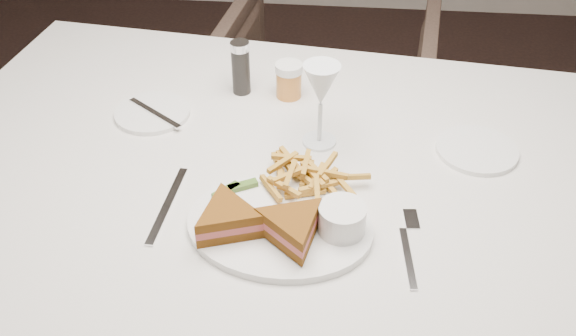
# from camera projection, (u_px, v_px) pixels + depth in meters

# --- Properties ---
(table) EXTENTS (1.61, 1.17, 0.75)m
(table) POSITION_uv_depth(u_px,v_px,m) (290.00, 300.00, 1.45)
(table) COLOR silver
(table) RESTS_ON ground
(chair_far) EXTENTS (0.76, 0.72, 0.70)m
(chair_far) POSITION_uv_depth(u_px,v_px,m) (325.00, 96.00, 2.17)
(chair_far) COLOR #433229
(chair_far) RESTS_ON ground
(table_setting) EXTENTS (0.83, 0.67, 0.18)m
(table_setting) POSITION_uv_depth(u_px,v_px,m) (292.00, 175.00, 1.15)
(table_setting) COLOR white
(table_setting) RESTS_ON table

